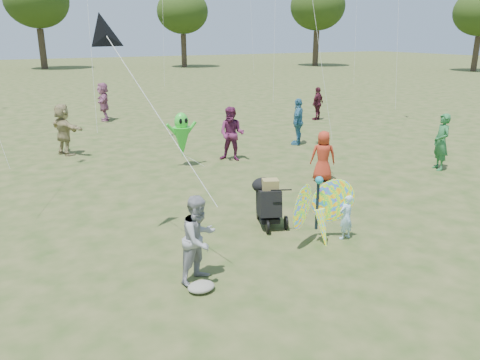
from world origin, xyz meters
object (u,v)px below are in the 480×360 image
(butterfly_kite, at_px, (320,211))
(alien_kite, at_px, (182,137))
(adult_man, at_px, (199,239))
(crowd_j, at_px, (103,102))
(crowd_f, at_px, (441,142))
(crowd_c, at_px, (298,122))
(jogging_stroller, at_px, (268,199))
(crowd_e, at_px, (232,134))
(child_girl, at_px, (346,217))
(crowd_h, at_px, (318,103))
(crowd_a, at_px, (323,156))
(crowd_d, at_px, (64,129))

(butterfly_kite, xyz_separation_m, alien_kite, (-0.28, 6.72, 0.28))
(adult_man, bearing_deg, crowd_j, 56.92)
(butterfly_kite, bearing_deg, crowd_f, 20.94)
(crowd_c, bearing_deg, crowd_j, -101.86)
(crowd_f, xyz_separation_m, jogging_stroller, (-7.08, -1.25, -0.27))
(crowd_e, relative_size, jogging_stroller, 1.58)
(child_girl, bearing_deg, jogging_stroller, -60.71)
(crowd_c, relative_size, jogging_stroller, 1.55)
(jogging_stroller, relative_size, butterfly_kite, 0.65)
(crowd_e, relative_size, crowd_f, 1.02)
(crowd_h, relative_size, jogging_stroller, 1.41)
(crowd_j, xyz_separation_m, alien_kite, (0.28, -9.59, 0.05))
(crowd_e, bearing_deg, adult_man, -77.98)
(crowd_j, relative_size, jogging_stroller, 1.62)
(jogging_stroller, relative_size, alien_kite, 0.65)
(alien_kite, bearing_deg, butterfly_kite, -87.62)
(adult_man, distance_m, crowd_c, 10.80)
(jogging_stroller, bearing_deg, crowd_f, 32.33)
(crowd_h, height_order, jogging_stroller, crowd_h)
(crowd_f, distance_m, crowd_j, 15.54)
(crowd_f, bearing_deg, crowd_j, -128.26)
(jogging_stroller, bearing_deg, adult_man, -124.13)
(alien_kite, bearing_deg, crowd_f, -31.00)
(crowd_c, distance_m, crowd_f, 5.33)
(adult_man, bearing_deg, crowd_c, 20.40)
(crowd_a, relative_size, crowd_j, 0.79)
(crowd_d, xyz_separation_m, alien_kite, (3.07, -3.39, 0.07))
(crowd_c, xyz_separation_m, butterfly_kite, (-4.77, -7.54, -0.20))
(crowd_c, bearing_deg, jogging_stroller, 7.07)
(child_girl, bearing_deg, alien_kite, -90.14)
(adult_man, xyz_separation_m, alien_kite, (2.45, 6.95, 0.20))
(child_girl, bearing_deg, crowd_h, -132.69)
(crowd_f, bearing_deg, crowd_d, -103.00)
(crowd_d, xyz_separation_m, crowd_h, (12.08, 1.39, -0.10))
(crowd_e, relative_size, crowd_j, 0.98)
(child_girl, distance_m, crowd_d, 10.95)
(crowd_f, bearing_deg, adult_man, -49.44)
(adult_man, distance_m, butterfly_kite, 2.74)
(crowd_f, relative_size, butterfly_kite, 1.02)
(butterfly_kite, bearing_deg, crowd_d, 108.33)
(butterfly_kite, bearing_deg, crowd_e, 77.59)
(child_girl, relative_size, jogging_stroller, 0.86)
(adult_man, height_order, crowd_a, adult_man)
(child_girl, distance_m, crowd_h, 14.15)
(child_girl, height_order, crowd_a, crowd_a)
(crowd_d, relative_size, crowd_e, 1.00)
(jogging_stroller, height_order, alien_kite, alien_kite)
(child_girl, bearing_deg, crowd_e, -104.78)
(child_girl, relative_size, butterfly_kite, 0.56)
(crowd_a, bearing_deg, adult_man, 63.48)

